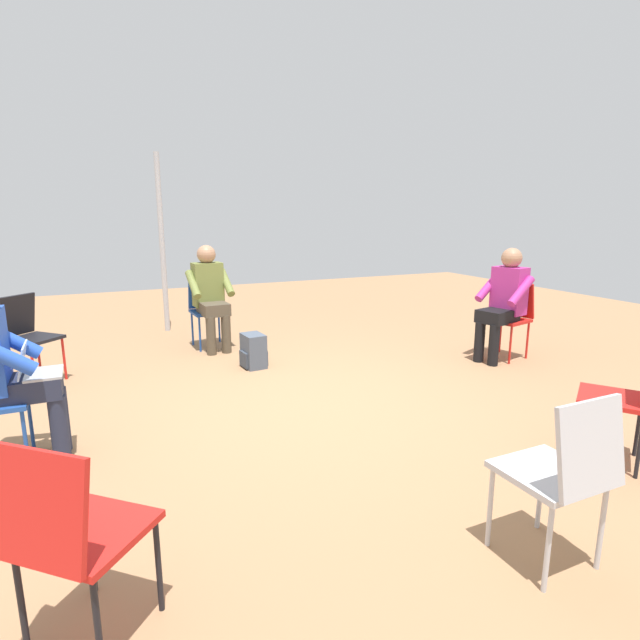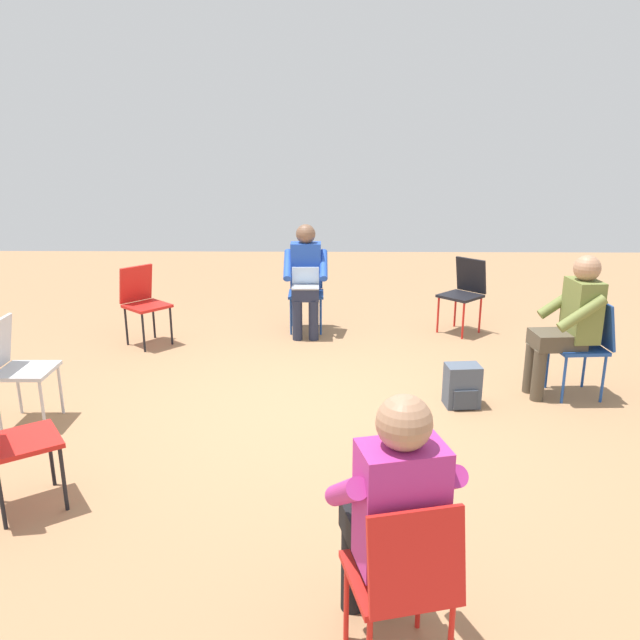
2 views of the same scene
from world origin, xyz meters
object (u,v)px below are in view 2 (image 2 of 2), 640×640
at_px(chair_east, 306,288).
at_px(chair_south, 587,341).
at_px(chair_northeast, 143,299).
at_px(chair_north, 16,363).
at_px(chair_west, 404,576).
at_px(person_with_laptop, 306,274).
at_px(person_in_olive, 570,319).
at_px(chair_northwest, 7,435).
at_px(chair_southeast, 464,290).
at_px(backpack_near_laptop_user, 462,388).
at_px(person_in_magenta, 392,509).

relative_size(chair_east, chair_south, 1.00).
bearing_deg(chair_northeast, chair_north, 30.51).
distance_m(chair_west, person_with_laptop, 4.82).
bearing_deg(chair_west, person_in_olive, 46.45).
xyz_separation_m(chair_northwest, chair_northeast, (3.19, 0.12, 0.00)).
bearing_deg(chair_north, chair_northwest, 23.28).
bearing_deg(person_with_laptop, chair_south, 143.54).
distance_m(chair_southeast, chair_north, 4.67).
xyz_separation_m(chair_west, backpack_near_laptop_user, (2.76, -0.81, -0.34)).
relative_size(chair_north, person_in_olive, 0.69).
xyz_separation_m(chair_northwest, person_in_magenta, (-1.03, -2.14, 0.20)).
distance_m(person_with_laptop, backpack_near_laptop_user, 2.50).
bearing_deg(chair_north, person_in_olive, 97.06).
xyz_separation_m(chair_north, chair_northeast, (1.99, -0.41, 0.00)).
relative_size(chair_northeast, person_with_laptop, 0.69).
height_order(chair_southeast, person_in_olive, person_in_olive).
bearing_deg(chair_northwest, person_in_olive, 79.53).
relative_size(chair_east, chair_west, 1.00).
relative_size(person_with_laptop, person_in_olive, 1.00).
bearing_deg(person_with_laptop, chair_north, 47.21).
xyz_separation_m(person_with_laptop, person_in_magenta, (-4.62, -0.53, 0.00)).
bearing_deg(person_in_olive, chair_north, 93.45).
bearing_deg(chair_northwest, chair_northeast, 146.97).
bearing_deg(person_in_olive, chair_east, 45.42).
xyz_separation_m(chair_east, person_in_olive, (-1.95, -2.31, 0.20)).
xyz_separation_m(person_in_olive, backpack_near_laptop_user, (-0.24, 0.93, -0.54)).
distance_m(person_with_laptop, person_in_olive, 2.92).
bearing_deg(chair_southeast, person_in_olive, 150.48).
bearing_deg(chair_west, person_with_laptop, 83.32).
distance_m(chair_southeast, person_with_laptop, 1.82).
bearing_deg(chair_north, backpack_near_laptop_user, 95.31).
relative_size(chair_north, person_in_magenta, 0.69).
bearing_deg(person_in_magenta, chair_northeast, 104.86).
relative_size(chair_northwest, chair_northeast, 1.00).
distance_m(chair_northeast, person_in_olive, 4.28).
distance_m(chair_west, chair_northeast, 4.95).
bearing_deg(person_in_magenta, chair_southeast, 61.30).
relative_size(chair_northeast, person_in_olive, 0.69).
distance_m(chair_northwest, chair_southeast, 5.03).
bearing_deg(chair_east, chair_north, 49.19).
distance_m(chair_south, person_with_laptop, 3.05).
relative_size(chair_southeast, person_in_magenta, 0.69).
height_order(person_in_olive, backpack_near_laptop_user, person_in_olive).
relative_size(chair_northwest, chair_east, 1.00).
distance_m(chair_northwest, backpack_near_laptop_user, 3.40).
bearing_deg(chair_south, person_with_laptop, 50.04).
relative_size(chair_east, chair_southeast, 1.00).
bearing_deg(backpack_near_laptop_user, chair_southeast, -11.66).
height_order(chair_southeast, chair_south, same).
height_order(chair_north, chair_west, same).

